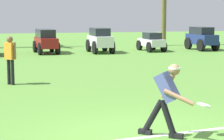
# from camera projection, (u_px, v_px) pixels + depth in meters

# --- Properties ---
(ground_plane) EXTENTS (80.00, 80.00, 0.00)m
(ground_plane) POSITION_uv_depth(u_px,v_px,m) (143.00, 139.00, 8.09)
(ground_plane) COLOR #558A35
(field_line_paint) EXTENTS (18.32, 2.81, 0.01)m
(field_line_paint) POSITION_uv_depth(u_px,v_px,m) (142.00, 138.00, 8.16)
(field_line_paint) COLOR white
(field_line_paint) RESTS_ON ground_plane
(frisbee_thrower) EXTENTS (0.81, 0.93, 1.39)m
(frisbee_thrower) POSITION_uv_depth(u_px,v_px,m) (167.00, 96.00, 8.10)
(frisbee_thrower) COLOR black
(frisbee_thrower) RESTS_ON ground_plane
(frisbee_in_flight) EXTENTS (0.30, 0.30, 0.08)m
(frisbee_in_flight) POSITION_uv_depth(u_px,v_px,m) (204.00, 105.00, 7.60)
(frisbee_in_flight) COLOR white
(teammate_near_sideline) EXTENTS (0.37, 0.42, 1.56)m
(teammate_near_sideline) POSITION_uv_depth(u_px,v_px,m) (10.00, 56.00, 13.93)
(teammate_near_sideline) COLOR black
(teammate_near_sideline) RESTS_ON ground_plane
(parked_car_slot_c) EXTENTS (1.36, 2.48, 1.34)m
(parked_car_slot_c) POSITION_uv_depth(u_px,v_px,m) (46.00, 40.00, 24.44)
(parked_car_slot_c) COLOR maroon
(parked_car_slot_c) RESTS_ON ground_plane
(parked_car_slot_d) EXTENTS (1.27, 2.39, 1.40)m
(parked_car_slot_d) POSITION_uv_depth(u_px,v_px,m) (100.00, 40.00, 24.79)
(parked_car_slot_d) COLOR silver
(parked_car_slot_d) RESTS_ON ground_plane
(parked_car_slot_e) EXTENTS (1.26, 2.27, 1.10)m
(parked_car_slot_e) POSITION_uv_depth(u_px,v_px,m) (151.00, 42.00, 25.78)
(parked_car_slot_e) COLOR silver
(parked_car_slot_e) RESTS_ON ground_plane
(parked_car_slot_f) EXTENTS (1.34, 2.42, 1.40)m
(parked_car_slot_f) POSITION_uv_depth(u_px,v_px,m) (202.00, 38.00, 26.49)
(parked_car_slot_f) COLOR navy
(parked_car_slot_f) RESTS_ON ground_plane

